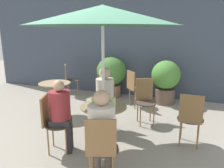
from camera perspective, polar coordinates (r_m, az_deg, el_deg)
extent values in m
plane|color=gray|center=(3.49, -3.59, -18.56)|extent=(20.00, 20.00, 0.00)
cube|color=#3D4756|center=(6.23, 8.28, 10.33)|extent=(10.00, 0.06, 3.00)
cylinder|color=#2D2D33|center=(3.65, -2.11, -16.81)|extent=(0.47, 0.47, 0.01)
cylinder|color=#2D2D33|center=(3.48, -2.16, -11.62)|extent=(0.06, 0.06, 0.72)
cylinder|color=#997F5B|center=(3.34, -2.22, -5.90)|extent=(0.71, 0.71, 0.02)
cylinder|color=#2D2D33|center=(5.16, -14.26, -7.76)|extent=(0.47, 0.47, 0.01)
cylinder|color=#2D2D33|center=(5.03, -14.50, -3.88)|extent=(0.06, 0.06, 0.72)
cylinder|color=#997F5B|center=(4.94, -14.76, 0.20)|extent=(0.69, 0.69, 0.02)
cylinder|color=#42382D|center=(4.10, -1.82, -6.44)|extent=(0.42, 0.42, 0.02)
cylinder|color=olive|center=(4.31, 0.09, -8.67)|extent=(0.02, 0.02, 0.44)
cylinder|color=olive|center=(4.31, -3.58, -8.65)|extent=(0.02, 0.02, 0.44)
cylinder|color=olive|center=(4.06, 0.10, -10.14)|extent=(0.02, 0.02, 0.44)
cylinder|color=olive|center=(4.06, -3.81, -10.12)|extent=(0.02, 0.02, 0.44)
cube|color=olive|center=(4.20, -1.77, -2.50)|extent=(0.35, 0.14, 0.45)
cylinder|color=#42382D|center=(3.54, -13.82, -10.22)|extent=(0.42, 0.42, 0.02)
cylinder|color=olive|center=(3.79, -15.18, -12.46)|extent=(0.02, 0.02, 0.44)
cylinder|color=olive|center=(3.56, -16.32, -14.38)|extent=(0.02, 0.02, 0.44)
cylinder|color=olive|center=(3.73, -11.03, -12.67)|extent=(0.02, 0.02, 0.44)
cylinder|color=olive|center=(3.49, -11.88, -14.65)|extent=(0.02, 0.02, 0.44)
cube|color=olive|center=(3.50, -17.06, -6.52)|extent=(0.14, 0.35, 0.45)
cylinder|color=#42382D|center=(2.82, -2.70, -16.41)|extent=(0.42, 0.42, 0.02)
cylinder|color=olive|center=(3.07, -5.22, -18.78)|extent=(0.02, 0.02, 0.44)
cylinder|color=olive|center=(3.05, 0.18, -18.85)|extent=(0.02, 0.02, 0.44)
cube|color=olive|center=(2.54, -2.95, -13.93)|extent=(0.35, 0.14, 0.45)
cylinder|color=#42382D|center=(3.86, 19.79, -8.62)|extent=(0.42, 0.42, 0.02)
cylinder|color=olive|center=(3.83, 17.34, -12.35)|extent=(0.02, 0.02, 0.44)
cylinder|color=olive|center=(3.83, 21.51, -12.73)|extent=(0.02, 0.02, 0.44)
cylinder|color=olive|center=(4.08, 17.67, -10.72)|extent=(0.02, 0.02, 0.44)
cylinder|color=olive|center=(4.07, 21.56, -11.08)|extent=(0.02, 0.02, 0.44)
cube|color=olive|center=(3.60, 19.97, -6.22)|extent=(0.36, 0.05, 0.45)
cylinder|color=#42382D|center=(4.45, 8.86, -4.92)|extent=(0.42, 0.42, 0.02)
cylinder|color=olive|center=(4.69, 9.99, -6.97)|extent=(0.02, 0.02, 0.44)
cylinder|color=olive|center=(4.63, 6.70, -7.13)|extent=(0.02, 0.02, 0.44)
cylinder|color=olive|center=(4.44, 10.90, -8.20)|extent=(0.02, 0.02, 0.44)
cylinder|color=olive|center=(4.38, 7.42, -8.40)|extent=(0.02, 0.02, 0.44)
cube|color=olive|center=(4.56, 8.41, -1.33)|extent=(0.34, 0.17, 0.45)
cylinder|color=#42382D|center=(6.48, -10.24, 0.96)|extent=(0.42, 0.42, 0.02)
cylinder|color=olive|center=(6.66, -11.33, -0.75)|extent=(0.02, 0.02, 0.44)
cylinder|color=olive|center=(6.40, -11.37, -1.36)|extent=(0.02, 0.02, 0.44)
cylinder|color=olive|center=(6.66, -8.99, -0.65)|extent=(0.02, 0.02, 0.44)
cylinder|color=olive|center=(6.40, -8.93, -1.25)|extent=(0.02, 0.02, 0.44)
cube|color=olive|center=(6.43, -12.01, 2.95)|extent=(0.20, 0.33, 0.45)
cylinder|color=#42382D|center=(5.45, 6.63, -1.34)|extent=(0.42, 0.42, 0.02)
cylinder|color=olive|center=(5.57, 4.65, -3.43)|extent=(0.02, 0.02, 0.44)
cylinder|color=olive|center=(5.34, 6.03, -4.21)|extent=(0.02, 0.02, 0.44)
cylinder|color=olive|center=(5.70, 7.07, -3.08)|extent=(0.02, 0.02, 0.44)
cylinder|color=olive|center=(5.48, 8.52, -3.84)|extent=(0.02, 0.02, 0.44)
cube|color=olive|center=(5.31, 4.94, 0.92)|extent=(0.26, 0.28, 0.45)
cylinder|color=brown|center=(4.04, -2.91, -10.29)|extent=(0.10, 0.10, 0.44)
cylinder|color=brown|center=(4.03, -0.82, -10.30)|extent=(0.10, 0.10, 0.44)
cube|color=brown|center=(4.04, -1.85, -5.86)|extent=(0.36, 0.38, 0.10)
cylinder|color=beige|center=(3.95, -1.88, -1.97)|extent=(0.32, 0.32, 0.47)
sphere|color=#DBAD89|center=(3.87, -1.92, 2.88)|extent=(0.21, 0.21, 0.21)
cylinder|color=#2D2D33|center=(3.55, -11.30, -14.19)|extent=(0.09, 0.09, 0.44)
cylinder|color=#2D2D33|center=(3.67, -10.87, -13.15)|extent=(0.09, 0.09, 0.44)
cube|color=#2D2D33|center=(3.51, -13.23, -9.39)|extent=(0.37, 0.35, 0.09)
cylinder|color=#9E2D33|center=(3.42, -13.47, -5.32)|extent=(0.32, 0.32, 0.43)
sphere|color=#DBAD89|center=(3.33, -13.76, -0.42)|extent=(0.17, 0.17, 0.17)
cylinder|color=brown|center=(3.08, -1.01, -18.56)|extent=(0.10, 0.10, 0.44)
cylinder|color=brown|center=(3.09, -3.99, -18.52)|extent=(0.10, 0.10, 0.44)
cube|color=brown|center=(2.83, -2.67, -14.94)|extent=(0.38, 0.40, 0.10)
cylinder|color=beige|center=(2.71, -2.74, -9.96)|extent=(0.34, 0.34, 0.43)
sphere|color=tan|center=(2.60, -2.82, -3.62)|extent=(0.19, 0.19, 0.19)
cylinder|color=#DBC65B|center=(3.36, -4.80, -4.29)|extent=(0.07, 0.07, 0.15)
cylinder|color=beige|center=(3.16, -3.05, -5.25)|extent=(0.06, 0.06, 0.17)
cylinder|color=beige|center=(3.26, 0.40, -4.85)|extent=(0.06, 0.06, 0.14)
cylinder|color=#DBC65B|center=(3.44, -1.01, -3.78)|extent=(0.07, 0.07, 0.15)
cylinder|color=#93664C|center=(6.31, -0.11, -1.73)|extent=(0.52, 0.52, 0.34)
ellipsoid|color=#427533|center=(6.18, -0.11, 3.40)|extent=(0.84, 0.84, 0.80)
cylinder|color=brown|center=(5.89, 13.58, -3.05)|extent=(0.51, 0.51, 0.39)
ellipsoid|color=#4C8938|center=(5.75, 13.90, 2.32)|extent=(0.73, 0.73, 0.73)
cylinder|color=silver|center=(3.23, -2.28, 0.14)|extent=(0.04, 0.04, 2.21)
cone|color=#33664C|center=(3.15, -2.45, 17.45)|extent=(2.17, 2.17, 0.28)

